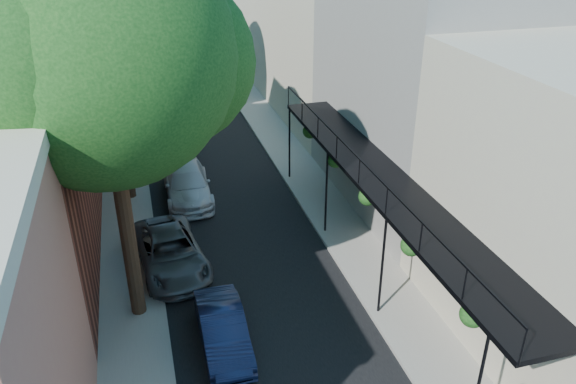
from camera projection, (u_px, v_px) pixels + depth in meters
road_surface at (187, 106)px, 35.41m from camera, size 6.00×64.00×0.01m
sidewalk_left at (122, 111)px, 34.42m from camera, size 2.00×64.00×0.12m
sidewalk_right at (249, 100)px, 36.36m from camera, size 2.00×64.00×0.12m
buildings_left at (7, 39)px, 29.86m from camera, size 10.10×59.10×12.00m
buildings_right at (327, 28)px, 35.14m from camera, size 9.80×55.00×10.00m
oak_near at (119, 56)px, 14.10m from camera, size 7.48×6.80×11.42m
oak_mid at (118, 30)px, 21.29m from camera, size 6.60×6.00×10.20m
parked_car_b at (223, 330)px, 15.81m from camera, size 1.26×3.57×1.18m
parked_car_c at (170, 252)px, 19.28m from camera, size 2.66×4.81×1.27m
parked_car_d at (187, 184)px, 23.97m from camera, size 1.95×4.65×1.34m
parked_car_e at (175, 140)px, 28.49m from camera, size 1.72×3.97×1.33m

